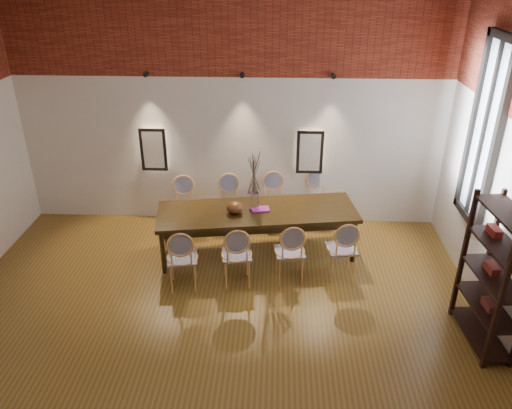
{
  "coord_description": "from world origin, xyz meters",
  "views": [
    {
      "loc": [
        0.77,
        -4.32,
        4.23
      ],
      "look_at": [
        0.48,
        1.97,
        1.05
      ],
      "focal_mm": 35.0,
      "sensor_mm": 36.0,
      "label": 1
    }
  ],
  "objects_px": {
    "chair_far_c": "(274,203)",
    "chair_near_a": "(182,258)",
    "chair_near_d": "(342,248)",
    "bowl": "(235,208)",
    "chair_far_d": "(318,201)",
    "chair_far_b": "(230,205)",
    "vase": "(254,202)",
    "book": "(260,209)",
    "chair_far_a": "(184,208)",
    "chair_near_b": "(237,254)",
    "chair_near_c": "(290,251)",
    "dining_table": "(257,232)",
    "shelving_rack": "(494,278)"
  },
  "relations": [
    {
      "from": "chair_far_c",
      "to": "chair_near_a",
      "type": "bearing_deg",
      "value": 45.44
    },
    {
      "from": "bowl",
      "to": "book",
      "type": "relative_size",
      "value": 0.92
    },
    {
      "from": "dining_table",
      "to": "chair_far_d",
      "type": "height_order",
      "value": "chair_far_d"
    },
    {
      "from": "chair_far_c",
      "to": "vase",
      "type": "xyz_separation_m",
      "value": [
        -0.3,
        -0.82,
        0.43
      ]
    },
    {
      "from": "chair_near_d",
      "to": "bowl",
      "type": "height_order",
      "value": "chair_near_d"
    },
    {
      "from": "chair_far_d",
      "to": "shelving_rack",
      "type": "height_order",
      "value": "shelving_rack"
    },
    {
      "from": "chair_near_c",
      "to": "vase",
      "type": "relative_size",
      "value": 3.13
    },
    {
      "from": "chair_far_c",
      "to": "chair_far_d",
      "type": "bearing_deg",
      "value": 180.0
    },
    {
      "from": "chair_near_d",
      "to": "chair_far_a",
      "type": "distance_m",
      "value": 2.72
    },
    {
      "from": "chair_far_a",
      "to": "shelving_rack",
      "type": "xyz_separation_m",
      "value": [
        4.03,
        -2.42,
        0.43
      ]
    },
    {
      "from": "chair_far_b",
      "to": "book",
      "type": "xyz_separation_m",
      "value": [
        0.54,
        -0.69,
        0.3
      ]
    },
    {
      "from": "chair_far_d",
      "to": "chair_near_a",
      "type": "bearing_deg",
      "value": 34.1
    },
    {
      "from": "chair_far_d",
      "to": "book",
      "type": "height_order",
      "value": "chair_far_d"
    },
    {
      "from": "vase",
      "to": "book",
      "type": "relative_size",
      "value": 1.15
    },
    {
      "from": "chair_near_d",
      "to": "chair_far_a",
      "type": "relative_size",
      "value": 1.0
    },
    {
      "from": "chair_near_a",
      "to": "chair_far_c",
      "type": "height_order",
      "value": "same"
    },
    {
      "from": "bowl",
      "to": "dining_table",
      "type": "bearing_deg",
      "value": 17.16
    },
    {
      "from": "shelving_rack",
      "to": "chair_near_d",
      "type": "bearing_deg",
      "value": 136.31
    },
    {
      "from": "chair_far_b",
      "to": "chair_near_b",
      "type": "bearing_deg",
      "value": 90.0
    },
    {
      "from": "chair_far_b",
      "to": "vase",
      "type": "bearing_deg",
      "value": 113.1
    },
    {
      "from": "chair_near_d",
      "to": "chair_far_b",
      "type": "height_order",
      "value": "same"
    },
    {
      "from": "chair_near_a",
      "to": "chair_near_c",
      "type": "xyz_separation_m",
      "value": [
        1.48,
        0.23,
        0.0
      ]
    },
    {
      "from": "chair_near_b",
      "to": "chair_far_d",
      "type": "xyz_separation_m",
      "value": [
        1.25,
        1.74,
        0.0
      ]
    },
    {
      "from": "chair_near_b",
      "to": "chair_far_a",
      "type": "xyz_separation_m",
      "value": [
        -0.98,
        1.39,
        0.0
      ]
    },
    {
      "from": "chair_near_a",
      "to": "vase",
      "type": "height_order",
      "value": "vase"
    },
    {
      "from": "chair_far_d",
      "to": "vase",
      "type": "relative_size",
      "value": 3.13
    },
    {
      "from": "dining_table",
      "to": "chair_far_b",
      "type": "relative_size",
      "value": 3.2
    },
    {
      "from": "dining_table",
      "to": "chair_far_a",
      "type": "distance_m",
      "value": 1.36
    },
    {
      "from": "bowl",
      "to": "book",
      "type": "distance_m",
      "value": 0.4
    },
    {
      "from": "vase",
      "to": "chair_far_d",
      "type": "bearing_deg",
      "value": 41.81
    },
    {
      "from": "dining_table",
      "to": "chair_far_c",
      "type": "bearing_deg",
      "value": 63.79
    },
    {
      "from": "shelving_rack",
      "to": "book",
      "type": "bearing_deg",
      "value": 141.26
    },
    {
      "from": "chair_near_b",
      "to": "chair_far_a",
      "type": "relative_size",
      "value": 1.0
    },
    {
      "from": "vase",
      "to": "bowl",
      "type": "relative_size",
      "value": 1.25
    },
    {
      "from": "chair_far_a",
      "to": "bowl",
      "type": "bearing_deg",
      "value": 133.97
    },
    {
      "from": "chair_near_a",
      "to": "book",
      "type": "xyz_separation_m",
      "value": [
        1.05,
        0.93,
        0.3
      ]
    },
    {
      "from": "chair_near_b",
      "to": "chair_near_a",
      "type": "bearing_deg",
      "value": -180.0
    },
    {
      "from": "chair_far_d",
      "to": "bowl",
      "type": "height_order",
      "value": "chair_far_d"
    },
    {
      "from": "dining_table",
      "to": "chair_far_a",
      "type": "height_order",
      "value": "chair_far_a"
    },
    {
      "from": "dining_table",
      "to": "chair_near_c",
      "type": "distance_m",
      "value": 0.86
    },
    {
      "from": "chair_far_b",
      "to": "chair_far_c",
      "type": "relative_size",
      "value": 1.0
    },
    {
      "from": "chair_far_b",
      "to": "chair_far_c",
      "type": "distance_m",
      "value": 0.75
    },
    {
      "from": "bowl",
      "to": "chair_near_c",
      "type": "bearing_deg",
      "value": -35.93
    },
    {
      "from": "chair_near_d",
      "to": "bowl",
      "type": "distance_m",
      "value": 1.67
    },
    {
      "from": "chair_near_a",
      "to": "chair_near_b",
      "type": "bearing_deg",
      "value": 0.0
    },
    {
      "from": "chair_near_d",
      "to": "chair_far_d",
      "type": "bearing_deg",
      "value": 90.0
    },
    {
      "from": "dining_table",
      "to": "bowl",
      "type": "relative_size",
      "value": 12.52
    },
    {
      "from": "chair_near_d",
      "to": "vase",
      "type": "bearing_deg",
      "value": 147.05
    },
    {
      "from": "chair_near_c",
      "to": "chair_far_d",
      "type": "height_order",
      "value": "same"
    },
    {
      "from": "chair_near_a",
      "to": "book",
      "type": "relative_size",
      "value": 3.62
    }
  ]
}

